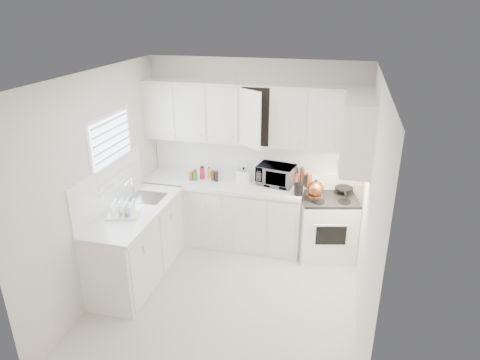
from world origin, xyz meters
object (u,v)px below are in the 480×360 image
(rice_cooker, at_px, (244,175))
(dish_rack, at_px, (122,208))
(tea_kettle, at_px, (315,188))
(utensil_crock, at_px, (299,181))
(microwave, at_px, (276,173))
(stove, at_px, (327,218))

(rice_cooker, xyz_separation_m, dish_rack, (-1.13, -1.35, -0.01))
(rice_cooker, bearing_deg, tea_kettle, -28.12)
(utensil_crock, bearing_deg, tea_kettle, 6.53)
(tea_kettle, bearing_deg, utensil_crock, 162.33)
(utensil_crock, bearing_deg, microwave, 140.51)
(tea_kettle, xyz_separation_m, rice_cooker, (-1.00, 0.23, -0.00))
(stove, bearing_deg, tea_kettle, -151.83)
(utensil_crock, distance_m, dish_rack, 2.21)
(stove, height_order, utensil_crock, utensil_crock)
(microwave, bearing_deg, tea_kettle, -14.27)
(tea_kettle, bearing_deg, microwave, 130.81)
(tea_kettle, bearing_deg, dish_rack, -176.50)
(utensil_crock, bearing_deg, rice_cooker, 162.19)
(microwave, bearing_deg, utensil_crock, -28.78)
(tea_kettle, xyz_separation_m, microwave, (-0.55, 0.26, 0.06))
(rice_cooker, height_order, utensil_crock, utensil_crock)
(microwave, relative_size, rice_cooker, 2.29)
(rice_cooker, distance_m, utensil_crock, 0.83)
(stove, relative_size, microwave, 2.27)
(microwave, relative_size, utensil_crock, 1.29)
(tea_kettle, relative_size, rice_cooker, 1.21)
(dish_rack, bearing_deg, tea_kettle, 12.94)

